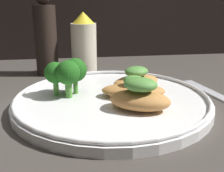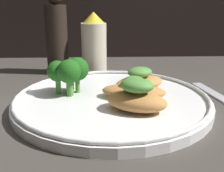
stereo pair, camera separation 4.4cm
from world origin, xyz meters
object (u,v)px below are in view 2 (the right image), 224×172
(sauce_bottle, at_px, (94,44))
(pepper_grinder, at_px, (57,36))
(broccoli_bunch, at_px, (69,71))
(plate, at_px, (112,100))

(sauce_bottle, distance_m, pepper_grinder, 0.08)
(broccoli_bunch, relative_size, pepper_grinder, 0.38)
(pepper_grinder, bearing_deg, broccoli_bunch, -76.31)
(plate, bearing_deg, broccoli_bunch, 159.60)
(plate, xyz_separation_m, broccoli_bunch, (-0.07, 0.03, 0.04))
(broccoli_bunch, bearing_deg, pepper_grinder, 103.69)
(plate, xyz_separation_m, pepper_grinder, (-0.11, 0.21, 0.07))
(sauce_bottle, height_order, pepper_grinder, pepper_grinder)
(sauce_bottle, bearing_deg, plate, -81.47)
(plate, bearing_deg, pepper_grinder, 118.08)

